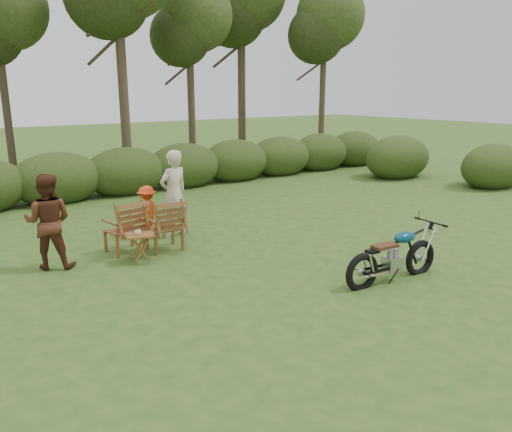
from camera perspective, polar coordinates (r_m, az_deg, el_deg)
ground at (r=8.36m, az=9.42°, el=-7.49°), size 80.00×80.00×0.00m
tree_line at (r=16.32m, az=-14.75°, el=16.45°), size 22.52×11.62×8.14m
motorcycle at (r=8.63m, az=15.17°, el=-7.09°), size 1.91×0.87×1.06m
lawn_chair_right at (r=10.04m, az=-10.34°, el=-3.78°), size 0.74×0.74×1.02m
lawn_chair_left at (r=10.07m, az=-14.68°, el=-3.97°), size 0.80×0.80×1.04m
side_table at (r=9.33m, az=-13.08°, el=-3.60°), size 0.60×0.54×0.53m
cup at (r=9.21m, az=-13.33°, el=-1.84°), size 0.15×0.15×0.09m
adult_a at (r=10.90m, az=-9.18°, el=-2.26°), size 0.75×0.57×1.86m
adult_b at (r=9.62m, az=-22.18°, el=-5.44°), size 1.03×0.96×1.68m
child at (r=11.02m, az=-12.16°, el=-2.23°), size 0.81×0.66×1.10m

